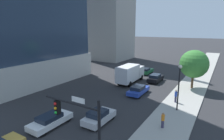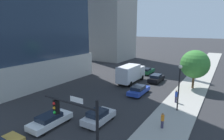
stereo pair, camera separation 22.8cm
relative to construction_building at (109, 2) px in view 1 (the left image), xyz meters
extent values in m
cube|color=#9E9B93|center=(28.71, -26.84, -17.78)|extent=(4.68, 120.00, 0.15)
cube|color=#B2AFA8|center=(-0.91, -31.06, -15.50)|extent=(17.54, 21.90, 4.71)
cube|color=#9E9B93|center=(-0.02, 0.02, -1.43)|extent=(12.49, 12.83, 32.86)
cylinder|color=black|center=(24.37, -43.72, -12.80)|extent=(4.80, 0.14, 0.14)
cube|color=black|center=(23.09, -43.72, -13.43)|extent=(0.32, 0.36, 1.05)
sphere|color=red|center=(23.09, -43.91, -13.09)|extent=(0.22, 0.22, 0.22)
sphere|color=orange|center=(23.09, -43.91, -13.43)|extent=(0.22, 0.22, 0.22)
sphere|color=green|center=(23.09, -43.91, -13.77)|extent=(0.22, 0.22, 0.22)
cube|color=white|center=(25.09, -43.72, -12.45)|extent=(1.10, 0.04, 0.36)
cylinder|color=black|center=(28.69, -29.95, -15.06)|extent=(0.16, 0.16, 5.29)
sphere|color=silver|center=(28.69, -29.95, -12.24)|extent=(0.44, 0.44, 0.44)
cylinder|color=brown|center=(28.79, -19.64, -16.52)|extent=(0.36, 0.36, 2.37)
sphere|color=#387F33|center=(28.79, -19.64, -13.60)|extent=(4.61, 4.61, 4.61)
cube|color=black|center=(22.16, -18.64, -17.24)|extent=(1.87, 4.63, 0.69)
cube|color=#19212D|center=(22.16, -18.96, -16.63)|extent=(1.57, 2.36, 0.52)
cylinder|color=black|center=(21.33, -17.06, -17.53)|extent=(0.22, 0.65, 0.65)
cylinder|color=black|center=(22.98, -17.06, -17.53)|extent=(0.22, 0.65, 0.65)
cylinder|color=black|center=(21.33, -20.21, -17.53)|extent=(0.22, 0.65, 0.65)
cylinder|color=black|center=(22.98, -20.21, -17.53)|extent=(0.22, 0.65, 0.65)
cube|color=#1E6638|center=(18.32, -13.54, -17.24)|extent=(1.92, 4.29, 0.66)
cube|color=#19212D|center=(18.32, -14.38, -16.68)|extent=(1.62, 2.13, 0.46)
cylinder|color=black|center=(17.47, -12.08, -17.52)|extent=(0.22, 0.67, 0.67)
cylinder|color=black|center=(19.16, -12.08, -17.52)|extent=(0.22, 0.67, 0.67)
cylinder|color=black|center=(17.47, -15.00, -17.52)|extent=(0.22, 0.67, 0.67)
cylinder|color=black|center=(19.16, -15.00, -17.52)|extent=(0.22, 0.67, 0.67)
cube|color=#B7B7BC|center=(22.16, -37.27, -17.27)|extent=(1.92, 4.06, 0.68)
cube|color=#19212D|center=(22.16, -37.52, -16.66)|extent=(1.61, 2.03, 0.54)
cylinder|color=black|center=(21.31, -35.89, -17.55)|extent=(0.22, 0.60, 0.60)
cylinder|color=black|center=(23.00, -35.89, -17.55)|extent=(0.22, 0.60, 0.60)
cylinder|color=black|center=(21.31, -38.65, -17.55)|extent=(0.22, 0.60, 0.60)
cylinder|color=black|center=(23.00, -38.65, -17.55)|extent=(0.22, 0.60, 0.60)
cube|color=silver|center=(18.32, -40.57, -17.29)|extent=(1.90, 4.71, 0.60)
cube|color=#19212D|center=(18.32, -40.69, -16.75)|extent=(1.59, 2.44, 0.47)
cylinder|color=black|center=(17.48, -38.97, -17.54)|extent=(0.22, 0.64, 0.64)
cylinder|color=black|center=(19.15, -38.97, -17.54)|extent=(0.22, 0.64, 0.64)
cylinder|color=black|center=(17.48, -42.17, -17.54)|extent=(0.22, 0.64, 0.64)
cylinder|color=black|center=(19.15, -42.17, -17.54)|extent=(0.22, 0.64, 0.64)
cube|color=#233D9E|center=(22.16, -26.78, -17.29)|extent=(1.92, 4.64, 0.60)
cube|color=#19212D|center=(22.16, -27.00, -16.73)|extent=(1.61, 2.34, 0.51)
cylinder|color=black|center=(21.32, -25.20, -17.54)|extent=(0.22, 0.63, 0.63)
cylinder|color=black|center=(23.00, -25.20, -17.54)|extent=(0.22, 0.63, 0.63)
cylinder|color=black|center=(21.32, -28.36, -17.54)|extent=(0.22, 0.63, 0.63)
cylinder|color=black|center=(23.00, -28.36, -17.54)|extent=(0.22, 0.63, 0.63)
cube|color=silver|center=(18.32, -19.00, -16.22)|extent=(2.40, 2.10, 2.09)
cube|color=silver|center=(18.32, -22.83, -15.87)|extent=(2.40, 5.26, 2.79)
cylinder|color=black|center=(17.26, -19.00, -17.36)|extent=(0.30, 0.99, 0.99)
cylinder|color=black|center=(19.37, -19.00, -17.36)|extent=(0.30, 0.99, 0.99)
cylinder|color=black|center=(17.26, -24.15, -17.36)|extent=(0.30, 0.99, 0.99)
cylinder|color=black|center=(19.37, -24.15, -17.36)|extent=(0.30, 0.99, 0.99)
cylinder|color=#38334C|center=(27.93, -27.46, -17.29)|extent=(0.28, 0.28, 0.84)
cylinder|color=#2D4CB2|center=(27.93, -27.46, -16.54)|extent=(0.34, 0.34, 0.65)
sphere|color=brown|center=(27.93, -27.46, -16.10)|extent=(0.23, 0.23, 0.23)
cylinder|color=#38334C|center=(28.41, -35.03, -17.30)|extent=(0.28, 0.28, 0.80)
cylinder|color=orange|center=(28.41, -35.03, -16.59)|extent=(0.34, 0.34, 0.62)
sphere|color=#997051|center=(28.41, -35.03, -16.17)|extent=(0.22, 0.22, 0.22)
camera|label=1|loc=(33.09, -52.51, -7.79)|focal=30.17mm
camera|label=2|loc=(33.28, -52.39, -7.79)|focal=30.17mm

